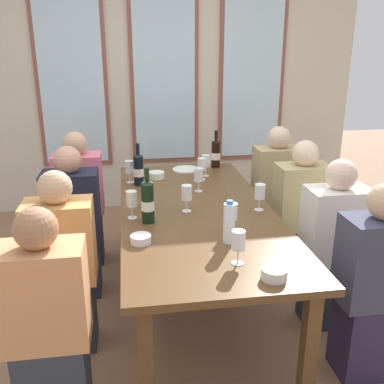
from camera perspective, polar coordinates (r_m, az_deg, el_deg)
ground_plane at (r=3.18m, az=0.51°, el=-14.66°), size 12.00×12.00×0.00m
back_wall_with_windows at (r=4.78m, az=-3.68°, el=15.11°), size 4.17×0.10×2.90m
dining_table at (r=2.87m, az=0.55°, el=-3.47°), size 0.97×2.15×0.74m
white_plate_0 at (r=3.71m, az=-0.78°, el=2.98°), size 0.23×0.23×0.01m
wine_bottle_0 at (r=3.77m, az=3.12°, el=5.07°), size 0.08×0.08×0.32m
wine_bottle_1 at (r=3.30m, az=-7.00°, el=2.98°), size 0.08×0.08×0.32m
wine_bottle_2 at (r=2.59m, az=-5.80°, el=-1.23°), size 0.08×0.08×0.34m
tasting_bowl_0 at (r=2.05m, az=10.69°, el=-10.43°), size 0.12×0.12×0.05m
tasting_bowl_1 at (r=3.48m, az=-4.68°, el=2.22°), size 0.13×0.13×0.05m
tasting_bowl_2 at (r=2.37m, az=-6.71°, el=-6.12°), size 0.11×0.11×0.04m
water_bottle at (r=2.33m, az=4.89°, el=-4.03°), size 0.06×0.06×0.24m
wine_glass_0 at (r=3.41m, az=1.30°, el=3.58°), size 0.07×0.07×0.17m
wine_glass_1 at (r=2.75m, az=-0.69°, el=-0.17°), size 0.07×0.07×0.17m
wine_glass_2 at (r=3.13m, az=0.87°, el=2.19°), size 0.07×0.07×0.17m
wine_glass_3 at (r=2.11m, az=6.08°, el=-6.37°), size 0.07×0.07×0.17m
wine_glass_4 at (r=2.81m, az=8.84°, el=-0.11°), size 0.07×0.07×0.17m
wine_glass_5 at (r=3.50m, az=1.81°, el=4.00°), size 0.07×0.07×0.17m
wine_glass_6 at (r=3.36m, az=-8.18°, el=3.20°), size 0.07×0.07×0.17m
wine_glass_7 at (r=2.46m, az=5.18°, el=-2.74°), size 0.07×0.07×0.17m
wine_glass_8 at (r=2.82m, az=-5.80°, el=0.20°), size 0.07×0.07×0.17m
wine_glass_9 at (r=2.67m, az=-7.90°, el=-0.97°), size 0.07×0.07×0.17m
seated_person_0 at (r=3.21m, az=-15.18°, el=-4.42°), size 0.38×0.24×1.11m
seated_person_1 at (r=3.36m, az=13.92°, el=-3.21°), size 0.38×0.24×1.11m
seated_person_2 at (r=2.20m, az=-18.30°, el=-16.35°), size 0.38×0.24×1.11m
seated_person_3 at (r=2.55m, az=22.60°, el=-11.56°), size 0.38×0.24×1.11m
seated_person_4 at (r=2.67m, az=-16.47°, el=-9.45°), size 0.38×0.24×1.11m
seated_person_5 at (r=2.92m, az=17.89°, el=-7.09°), size 0.38×0.24×1.11m
seated_person_6 at (r=3.68m, az=-14.41°, el=-1.34°), size 0.38×0.24×1.11m
seated_person_7 at (r=3.85m, az=10.83°, el=-0.17°), size 0.38×0.24×1.11m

